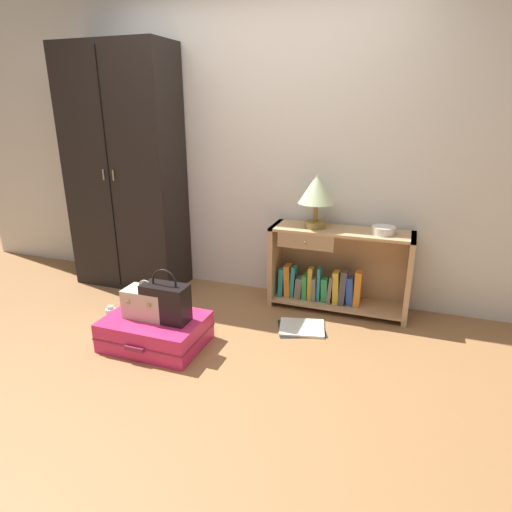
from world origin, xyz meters
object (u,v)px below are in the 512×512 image
Objects in this scene: bookshelf at (334,271)px; train_case at (147,303)px; suitcase_large at (155,331)px; handbag at (166,302)px; wardrobe at (125,171)px; bowl at (383,230)px; table_lamp at (317,191)px; open_book_on_floor at (302,328)px; bottle at (111,318)px.

train_case is at bearing -137.64° from bookshelf.
handbag is at bearing -1.31° from suitcase_large.
wardrobe reaches higher than bowl.
open_book_on_floor is at bearing -86.62° from table_lamp.
table_lamp is 1.86m from bottle.
handbag reaches higher than train_case.
table_lamp reaches higher than suitcase_large.
suitcase_large is 0.45m from bottle.
open_book_on_floor is (-0.50, -0.43, -0.71)m from bowl.
bookshelf is 1.52m from train_case.
handbag is at bearing -142.83° from bowl.
bottle is at bearing 167.89° from train_case.
train_case is at bearing 171.86° from suitcase_large.
train_case is at bearing -133.54° from table_lamp.
train_case is 0.81× the size of handbag.
handbag is 1.06m from open_book_on_floor.
handbag reaches higher than suitcase_large.
table_lamp reaches higher than handbag.
suitcase_large is at bearing -11.60° from bottle.
bowl reaches higher than suitcase_large.
wardrobe is 1.88× the size of bookshelf.
handbag is (0.94, -0.97, -0.71)m from wardrobe.
train_case is 1.17m from open_book_on_floor.
handbag is (0.10, -0.00, 0.24)m from suitcase_large.
bookshelf reaches higher than open_book_on_floor.
bottle is (-0.44, 0.09, -0.02)m from suitcase_large.
wardrobe is 1.60m from suitcase_large.
suitcase_large is 1.60× the size of open_book_on_floor.
bookshelf is 2.98× the size of handbag.
train_case is at bearing -150.10° from open_book_on_floor.
wardrobe is 2.05m from bookshelf.
bookshelf is 1.42m from handbag.
train_case is 0.71× the size of open_book_on_floor.
bottle reaches higher than open_book_on_floor.
bookshelf reaches higher than bottle.
bookshelf is at bearing 44.08° from suitcase_large.
bookshelf is 3.68× the size of train_case.
table_lamp is 1.16× the size of handbag.
wardrobe is 2.09m from open_book_on_floor.
table_lamp reaches higher than train_case.
suitcase_large is 0.22m from train_case.
handbag reaches higher than open_book_on_floor.
wardrobe reaches higher than table_lamp.
suitcase_large is (-0.90, -1.01, -0.88)m from table_lamp.
table_lamp is 1.54m from train_case.
train_case is 1.63× the size of bottle.
bowl is (2.27, 0.03, -0.34)m from wardrobe.
wardrobe is at bearing -178.64° from table_lamp.
table_lamp is 2.32× the size of bottle.
suitcase_large is 1.09m from open_book_on_floor.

